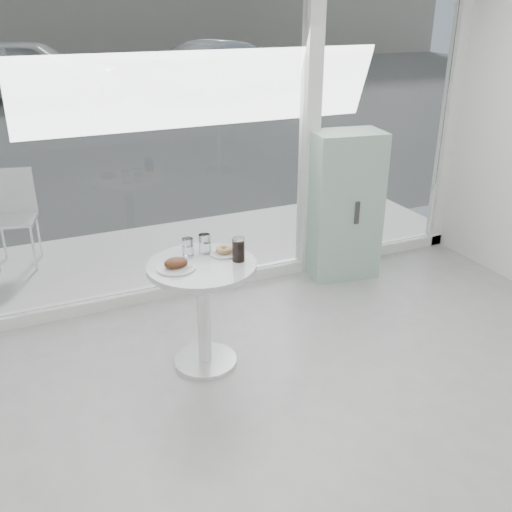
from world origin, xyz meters
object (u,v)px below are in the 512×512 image
car_silver (228,66)px  plate_donut (224,251)px  water_tumbler_b (205,245)px  car_white (31,69)px  water_tumbler_a (188,248)px  main_table (203,293)px  mint_cabinet (344,205)px  plate_fritter (177,264)px  cola_glass (238,250)px  patio_chair (14,211)px

car_silver → plate_donut: car_silver is taller
plate_donut → water_tumbler_b: bearing=144.0°
car_white → water_tumbler_a: bearing=-164.0°
main_table → mint_cabinet: mint_cabinet is taller
plate_fritter → water_tumbler_a: 0.22m
mint_cabinet → cola_glass: 1.71m
main_table → cola_glass: (0.24, -0.06, 0.30)m
plate_donut → cola_glass: 0.16m
mint_cabinet → plate_fritter: bearing=-145.0°
mint_cabinet → cola_glass: bearing=-137.4°
water_tumbler_a → patio_chair: bearing=115.8°
plate_donut → patio_chair: bearing=119.7°
car_white → car_silver: bearing=-78.4°
car_silver → cola_glass: (-5.02, -12.82, 0.15)m
patio_chair → car_silver: car_silver is taller
water_tumbler_a → cola_glass: (0.28, -0.22, 0.02)m
main_table → mint_cabinet: 1.88m
car_silver → mint_cabinet: bearing=143.7°
patio_chair → plate_donut: size_ratio=4.53×
plate_fritter → plate_donut: bearing=13.6°
car_white → water_tumbler_b: bearing=-163.5°
plate_fritter → cola_glass: cola_glass is taller
main_table → car_white: bearing=90.1°
mint_cabinet → water_tumbler_a: size_ratio=10.89×
patio_chair → car_white: bearing=97.7°
patio_chair → plate_donut: (1.25, -2.19, 0.23)m
mint_cabinet → plate_fritter: size_ratio=5.23×
mint_cabinet → main_table: bearing=-142.9°
main_table → plate_fritter: 0.30m
car_silver → water_tumbler_a: (-5.30, -12.60, 0.13)m
car_silver → plate_fritter: car_silver is taller
main_table → plate_fritter: size_ratio=3.04×
mint_cabinet → car_silver: 12.42m
plate_donut → car_white: bearing=91.0°
mint_cabinet → patio_chair: size_ratio=1.49×
water_tumbler_b → car_white: bearing=90.5°
mint_cabinet → water_tumbler_b: (-1.57, -0.72, 0.16)m
car_white → water_tumbler_b: (0.12, -13.01, 0.05)m
car_white → cola_glass: size_ratio=28.62×
mint_cabinet → water_tumbler_b: size_ratio=10.18×
patio_chair → water_tumbler_a: patio_chair is taller
plate_donut → water_tumbler_b: (-0.11, 0.08, 0.04)m
main_table → car_white: 13.17m
mint_cabinet → plate_fritter: (-1.82, -0.88, 0.13)m
patio_chair → plate_fritter: bearing=-55.6°
car_silver → plate_fritter: size_ratio=16.62×
patio_chair → water_tumbler_b: bearing=-48.6°
mint_cabinet → water_tumbler_a: (-1.69, -0.72, 0.16)m
plate_fritter → cola_glass: size_ratio=1.60×
plate_fritter → cola_glass: bearing=-7.2°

